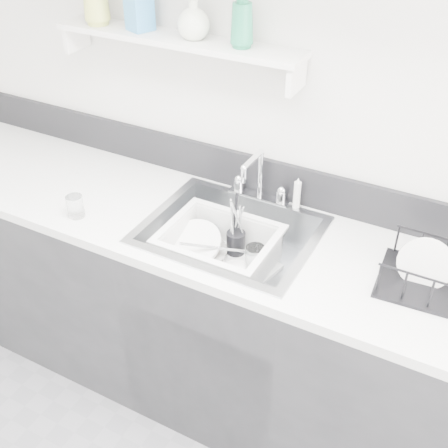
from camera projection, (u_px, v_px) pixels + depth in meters
The scene contains 18 objects.
room_shell at pixel (40, 124), 1.08m from camera, with size 3.50×3.00×2.60m.
counter_run at pixel (230, 319), 2.37m from camera, with size 3.20×0.62×0.92m.
backsplash at pixel (264, 176), 2.27m from camera, with size 3.20×0.02×0.16m, color black.
sink at pixel (230, 249), 2.15m from camera, with size 0.64×0.52×0.20m, color silver, non-canonical shape.
faucet at pixel (259, 187), 2.24m from camera, with size 0.26×0.18×0.23m.
side_sprayer at pixel (297, 193), 2.18m from camera, with size 0.03×0.03×0.14m, color silver.
wall_shelf at pixel (176, 42), 2.06m from camera, with size 1.00×0.16×0.12m.
wash_tub at pixel (219, 250), 2.14m from camera, with size 0.42×0.34×0.16m, color silver, non-canonical shape.
plate_stack at pixel (196, 250), 2.21m from camera, with size 0.27×0.26×0.11m.
utensil_cup at pixel (236, 241), 2.21m from camera, with size 0.07×0.07×0.25m.
ladle at pixel (213, 247), 2.20m from camera, with size 0.28×0.10×0.08m, color silver, non-canonical shape.
tumbler_in_tub at pixel (255, 259), 2.12m from camera, with size 0.07×0.07×0.11m, color white.
tumbler_counter at pixel (75, 206), 2.15m from camera, with size 0.06×0.06×0.09m, color white.
dish_rack at pixel (438, 272), 1.80m from camera, with size 0.36×0.27×0.13m, color black, non-canonical shape.
bowl_small at pixel (237, 273), 2.11m from camera, with size 0.12×0.12×0.04m, color white.
soap_bottle_b at pixel (139, 4), 2.06m from camera, with size 0.08×0.09×0.19m, color #3888C4.
soap_bottle_c at pixel (193, 18), 1.98m from camera, with size 0.12×0.12×0.15m, color silver.
soap_bottle_d at pixel (242, 17), 1.89m from camera, with size 0.08×0.08×0.21m, color #1D7D54.
Camera 1 is at (0.78, -0.32, 2.15)m, focal length 45.00 mm.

